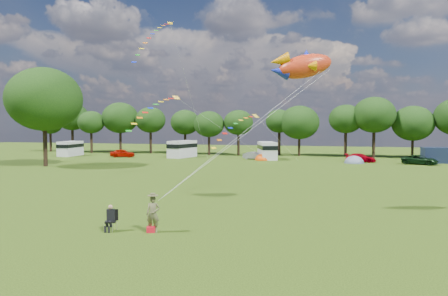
% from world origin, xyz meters
% --- Properties ---
extents(ground_plane, '(180.00, 180.00, 0.00)m').
position_xyz_m(ground_plane, '(0.00, 0.00, 0.00)').
color(ground_plane, black).
rests_on(ground_plane, ground).
extents(tree_line, '(102.98, 10.98, 10.27)m').
position_xyz_m(tree_line, '(5.30, 54.99, 6.35)').
color(tree_line, black).
rests_on(tree_line, ground).
extents(big_tree, '(10.00, 10.00, 13.28)m').
position_xyz_m(big_tree, '(-30.00, 28.00, 9.02)').
color(big_tree, black).
rests_on(big_tree, ground).
extents(car_a, '(4.45, 2.53, 1.40)m').
position_xyz_m(car_a, '(-27.34, 44.91, 0.70)').
color(car_a, '#B00E02').
rests_on(car_a, ground).
extents(car_b, '(3.67, 2.24, 1.21)m').
position_xyz_m(car_b, '(-4.62, 45.82, 0.61)').
color(car_b, gray).
rests_on(car_b, ground).
extents(car_c, '(4.53, 2.74, 1.27)m').
position_xyz_m(car_c, '(11.64, 45.28, 0.63)').
color(car_c, '#94000C').
rests_on(car_c, ground).
extents(car_d, '(5.35, 3.94, 1.33)m').
position_xyz_m(car_d, '(19.51, 43.18, 0.66)').
color(car_d, black).
rests_on(car_d, ground).
extents(campervan_a, '(2.46, 5.38, 2.60)m').
position_xyz_m(campervan_a, '(-37.81, 45.44, 1.39)').
color(campervan_a, silver).
rests_on(campervan_a, ground).
extents(campervan_b, '(3.76, 6.23, 2.85)m').
position_xyz_m(campervan_b, '(-17.29, 47.03, 1.53)').
color(campervan_b, silver).
rests_on(campervan_b, ground).
extents(campervan_c, '(4.08, 6.18, 2.80)m').
position_xyz_m(campervan_c, '(-2.70, 46.81, 1.50)').
color(campervan_c, silver).
rests_on(campervan_c, ground).
extents(tent_orange, '(2.57, 2.82, 2.01)m').
position_xyz_m(tent_orange, '(-3.11, 45.00, 0.02)').
color(tent_orange, '#E04805').
rests_on(tent_orange, ground).
extents(tent_greyblue, '(2.90, 3.18, 2.16)m').
position_xyz_m(tent_greyblue, '(10.63, 43.06, 0.02)').
color(tent_greyblue, slate).
rests_on(tent_greyblue, ground).
extents(awning_navy, '(3.82, 3.19, 2.26)m').
position_xyz_m(awning_navy, '(22.24, 46.56, 1.13)').
color(awning_navy, black).
rests_on(awning_navy, ground).
extents(kite_flyer, '(0.81, 0.64, 1.96)m').
position_xyz_m(kite_flyer, '(-1.46, -1.59, 0.98)').
color(kite_flyer, brown).
rests_on(kite_flyer, ground).
extents(camp_chair, '(0.75, 0.77, 1.43)m').
position_xyz_m(camp_chair, '(-3.78, -1.87, 0.86)').
color(camp_chair, '#99999E').
rests_on(camp_chair, ground).
extents(kite_bag, '(0.52, 0.44, 0.32)m').
position_xyz_m(kite_bag, '(-1.56, -1.66, 0.16)').
color(kite_bag, red).
rests_on(kite_bag, ground).
extents(fish_kite, '(4.42, 2.48, 2.31)m').
position_xyz_m(fish_kite, '(5.61, 6.10, 9.54)').
color(fish_kite, red).
rests_on(fish_kite, ground).
extents(streamer_kite_a, '(3.38, 5.51, 5.77)m').
position_xyz_m(streamer_kite_a, '(-13.84, 27.89, 16.72)').
color(streamer_kite_a, gold).
rests_on(streamer_kite_a, ground).
extents(streamer_kite_b, '(4.36, 4.80, 3.84)m').
position_xyz_m(streamer_kite_b, '(-10.32, 19.94, 7.49)').
color(streamer_kite_b, yellow).
rests_on(streamer_kite_b, ground).
extents(streamer_kite_c, '(3.02, 4.90, 2.77)m').
position_xyz_m(streamer_kite_c, '(0.27, 12.06, 5.69)').
color(streamer_kite_c, yellow).
rests_on(streamer_kite_c, ground).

